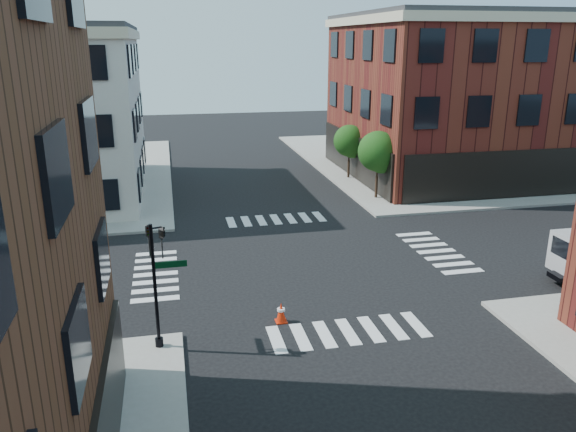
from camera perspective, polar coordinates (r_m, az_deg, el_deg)
The scene contains 7 objects.
ground at distance 27.34m, azimuth 1.56°, elevation -4.72°, with size 120.00×120.00×0.00m, color black.
sidewalk_ne at distance 54.01m, azimuth 18.25°, elevation 5.59°, with size 30.00×30.00×0.15m, color gray.
building_ne at distance 48.72m, azimuth 21.35°, elevation 11.16°, with size 25.00×16.00×12.00m, color #4D1513.
tree_near at distance 37.85m, azimuth 9.22°, elevation 6.29°, with size 2.69×2.69×4.49m.
tree_far at distance 43.44m, azimuth 6.34°, elevation 7.44°, with size 2.43×2.43×4.07m.
signal_pole at distance 19.41m, azimuth -13.22°, elevation -5.59°, with size 1.29×1.24×4.60m.
traffic_cone at distance 21.67m, azimuth -0.71°, elevation -9.79°, with size 0.44×0.44×0.80m.
Camera 1 is at (-6.08, -24.61, 10.27)m, focal length 35.00 mm.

